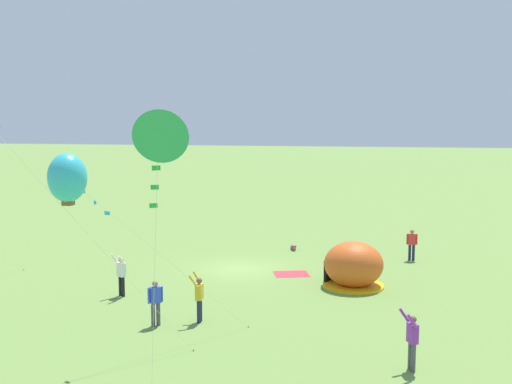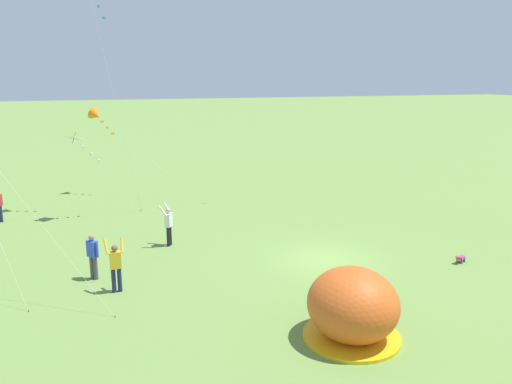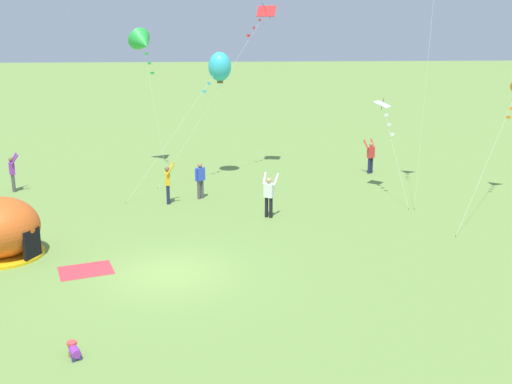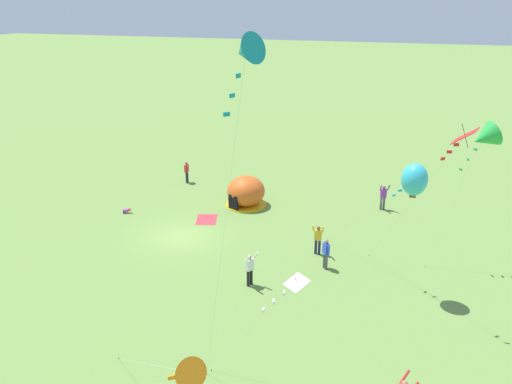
{
  "view_description": "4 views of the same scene",
  "coord_description": "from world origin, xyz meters",
  "px_view_note": "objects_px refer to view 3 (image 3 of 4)",
  "views": [
    {
      "loc": [
        -7.09,
        29.34,
        7.58
      ],
      "look_at": [
        -0.85,
        0.0,
        4.01
      ],
      "focal_mm": 42.0,
      "sensor_mm": 36.0,
      "label": 1
    },
    {
      "loc": [
        -17.36,
        8.99,
        7.37
      ],
      "look_at": [
        3.66,
        1.8,
        2.2
      ],
      "focal_mm": 35.0,
      "sensor_mm": 36.0,
      "label": 2
    },
    {
      "loc": [
        1.09,
        -18.22,
        7.52
      ],
      "look_at": [
        2.98,
        1.91,
        2.16
      ],
      "focal_mm": 42.0,
      "sensor_mm": 36.0,
      "label": 3
    },
    {
      "loc": [
        24.33,
        12.94,
        13.44
      ],
      "look_at": [
        -0.26,
        4.75,
        3.37
      ],
      "focal_mm": 35.0,
      "sensor_mm": 36.0,
      "label": 4
    }
  ],
  "objects_px": {
    "person_strolling": "(12,172)",
    "kite_white": "(384,111)",
    "popup_tent": "(0,229)",
    "kite_red": "(263,16)",
    "kite_green": "(143,43)",
    "toddler_crawling": "(74,350)",
    "kite_cyan": "(220,67)",
    "person_arms_raised": "(371,156)",
    "person_flying_kite": "(168,182)",
    "person_far_back": "(200,179)",
    "person_with_toddler": "(269,194)"
  },
  "relations": [
    {
      "from": "toddler_crawling",
      "to": "person_arms_raised",
      "type": "xyz_separation_m",
      "value": [
        12.49,
        18.47,
        0.82
      ]
    },
    {
      "from": "kite_cyan",
      "to": "person_with_toddler",
      "type": "bearing_deg",
      "value": -76.57
    },
    {
      "from": "kite_red",
      "to": "kite_green",
      "type": "bearing_deg",
      "value": 166.3
    },
    {
      "from": "person_strolling",
      "to": "kite_green",
      "type": "bearing_deg",
      "value": 38.28
    },
    {
      "from": "kite_white",
      "to": "kite_green",
      "type": "bearing_deg",
      "value": 149.95
    },
    {
      "from": "kite_green",
      "to": "person_far_back",
      "type": "bearing_deg",
      "value": -67.17
    },
    {
      "from": "person_far_back",
      "to": "person_arms_raised",
      "type": "bearing_deg",
      "value": 25.19
    },
    {
      "from": "person_far_back",
      "to": "person_flying_kite",
      "type": "height_order",
      "value": "person_flying_kite"
    },
    {
      "from": "kite_green",
      "to": "person_flying_kite",
      "type": "bearing_deg",
      "value": -79.07
    },
    {
      "from": "person_far_back",
      "to": "person_with_toddler",
      "type": "relative_size",
      "value": 0.91
    },
    {
      "from": "kite_red",
      "to": "toddler_crawling",
      "type": "bearing_deg",
      "value": -108.7
    },
    {
      "from": "kite_cyan",
      "to": "kite_red",
      "type": "height_order",
      "value": "kite_red"
    },
    {
      "from": "person_with_toddler",
      "to": "kite_white",
      "type": "bearing_deg",
      "value": 30.91
    },
    {
      "from": "person_flying_kite",
      "to": "person_with_toddler",
      "type": "bearing_deg",
      "value": -30.35
    },
    {
      "from": "person_far_back",
      "to": "kite_red",
      "type": "distance_m",
      "value": 9.88
    },
    {
      "from": "kite_white",
      "to": "kite_red",
      "type": "height_order",
      "value": "kite_red"
    },
    {
      "from": "kite_green",
      "to": "popup_tent",
      "type": "bearing_deg",
      "value": -105.85
    },
    {
      "from": "person_arms_raised",
      "to": "kite_cyan",
      "type": "height_order",
      "value": "kite_cyan"
    },
    {
      "from": "kite_cyan",
      "to": "kite_red",
      "type": "distance_m",
      "value": 3.78
    },
    {
      "from": "person_flying_kite",
      "to": "kite_green",
      "type": "relative_size",
      "value": 0.24
    },
    {
      "from": "kite_white",
      "to": "kite_green",
      "type": "distance_m",
      "value": 13.84
    },
    {
      "from": "kite_cyan",
      "to": "person_flying_kite",
      "type": "bearing_deg",
      "value": -118.8
    },
    {
      "from": "person_arms_raised",
      "to": "toddler_crawling",
      "type": "bearing_deg",
      "value": -124.07
    },
    {
      "from": "person_strolling",
      "to": "kite_cyan",
      "type": "relative_size",
      "value": 0.29
    },
    {
      "from": "toddler_crawling",
      "to": "person_far_back",
      "type": "height_order",
      "value": "person_far_back"
    },
    {
      "from": "person_with_toddler",
      "to": "person_flying_kite",
      "type": "relative_size",
      "value": 1.0
    },
    {
      "from": "popup_tent",
      "to": "toddler_crawling",
      "type": "relative_size",
      "value": 5.15
    },
    {
      "from": "popup_tent",
      "to": "person_arms_raised",
      "type": "height_order",
      "value": "popup_tent"
    },
    {
      "from": "person_strolling",
      "to": "kite_white",
      "type": "xyz_separation_m",
      "value": [
        17.85,
        -1.9,
        3.01
      ]
    },
    {
      "from": "person_far_back",
      "to": "kite_green",
      "type": "height_order",
      "value": "kite_green"
    },
    {
      "from": "popup_tent",
      "to": "person_far_back",
      "type": "bearing_deg",
      "value": 45.02
    },
    {
      "from": "kite_cyan",
      "to": "kite_green",
      "type": "distance_m",
      "value": 5.23
    },
    {
      "from": "kite_cyan",
      "to": "toddler_crawling",
      "type": "bearing_deg",
      "value": -103.17
    },
    {
      "from": "popup_tent",
      "to": "kite_white",
      "type": "xyz_separation_m",
      "value": [
        15.65,
        7.18,
        3.01
      ]
    },
    {
      "from": "person_arms_raised",
      "to": "person_with_toddler",
      "type": "relative_size",
      "value": 1.0
    },
    {
      "from": "person_flying_kite",
      "to": "kite_cyan",
      "type": "relative_size",
      "value": 0.29
    },
    {
      "from": "person_with_toddler",
      "to": "person_strolling",
      "type": "relative_size",
      "value": 1.0
    },
    {
      "from": "person_with_toddler",
      "to": "kite_red",
      "type": "relative_size",
      "value": 0.21
    },
    {
      "from": "toddler_crawling",
      "to": "person_far_back",
      "type": "bearing_deg",
      "value": 77.6
    },
    {
      "from": "person_far_back",
      "to": "person_arms_raised",
      "type": "xyz_separation_m",
      "value": [
        9.4,
        4.42,
        0.03
      ]
    },
    {
      "from": "person_arms_raised",
      "to": "person_strolling",
      "type": "bearing_deg",
      "value": -173.03
    },
    {
      "from": "popup_tent",
      "to": "kite_green",
      "type": "height_order",
      "value": "kite_green"
    },
    {
      "from": "person_with_toddler",
      "to": "kite_red",
      "type": "distance_m",
      "value": 11.46
    },
    {
      "from": "popup_tent",
      "to": "kite_green",
      "type": "xyz_separation_m",
      "value": [
        3.96,
        13.94,
        6.04
      ]
    },
    {
      "from": "popup_tent",
      "to": "person_with_toddler",
      "type": "xyz_separation_m",
      "value": [
        9.77,
        3.66,
        0.0
      ]
    },
    {
      "from": "person_flying_kite",
      "to": "kite_red",
      "type": "distance_m",
      "value": 10.86
    },
    {
      "from": "person_flying_kite",
      "to": "popup_tent",
      "type": "bearing_deg",
      "value": -131.38
    },
    {
      "from": "toddler_crawling",
      "to": "kite_red",
      "type": "distance_m",
      "value": 22.17
    },
    {
      "from": "person_strolling",
      "to": "toddler_crawling",
      "type": "bearing_deg",
      "value": -69.58
    },
    {
      "from": "popup_tent",
      "to": "kite_white",
      "type": "distance_m",
      "value": 17.48
    }
  ]
}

